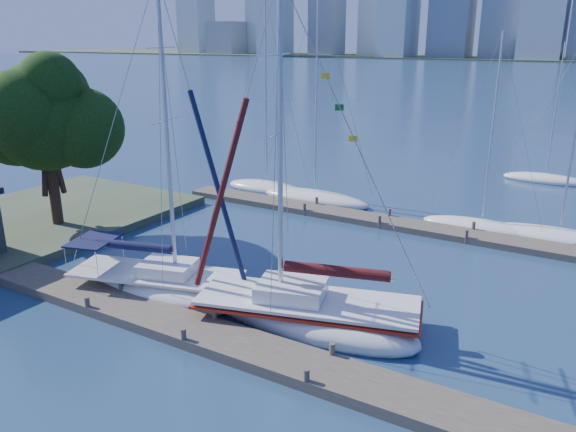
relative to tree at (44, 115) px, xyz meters
The scene contains 11 objects.
ground 16.94m from the tree, 19.83° to the right, with size 700.00×700.00×0.00m, color navy.
near_dock 16.86m from the tree, 19.83° to the right, with size 26.00×2.00×0.40m, color #443C32.
far_dock 20.83m from the tree, 32.78° to the left, with size 30.00×1.80×0.36m, color #443C32.
tree is the anchor object (origin of this frame).
sailboat_navy 12.34m from the tree, 16.75° to the right, with size 8.49×4.80×13.50m.
sailboat_maroon 18.59m from the tree, ahead, with size 9.61×5.38×13.32m.
bg_boat_0 16.01m from the tree, 68.08° to the left, with size 6.66×2.72×13.65m.
bg_boat_1 17.44m from the tree, 52.94° to the left, with size 8.15×3.29×14.15m.
bg_boat_3 25.20m from the tree, 30.96° to the left, with size 7.12×3.74×11.32m.
bg_boat_4 28.77m from the tree, 27.15° to the left, with size 8.52×3.88×11.60m.
bg_boat_7 35.67m from the tree, 49.99° to the left, with size 6.25×2.07×10.68m.
Camera 1 is at (12.24, -14.26, 10.66)m, focal length 35.00 mm.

